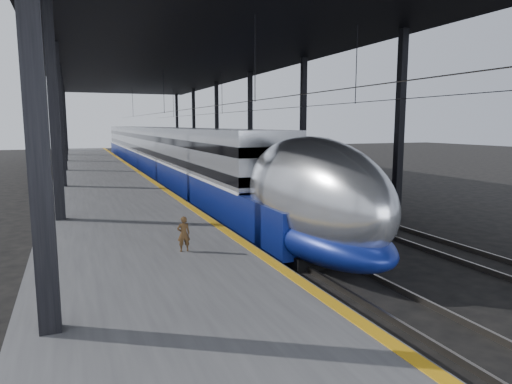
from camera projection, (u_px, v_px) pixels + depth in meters
ground at (256, 265)px, 14.68m from camera, size 160.00×160.00×0.00m
platform at (101, 183)px, 31.64m from camera, size 6.00×80.00×1.00m
yellow_strip at (142, 174)px, 32.61m from camera, size 0.30×80.00×0.01m
rails at (212, 183)px, 34.68m from camera, size 6.52×80.00×0.16m
canopy at (175, 59)px, 32.39m from camera, size 18.00×75.00×9.47m
tgv_train at (160, 153)px, 40.40m from camera, size 2.98×65.20×4.27m
second_train at (190, 148)px, 50.67m from camera, size 2.72×56.05×3.75m
child at (184, 234)px, 12.61m from camera, size 0.37×0.25×0.99m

